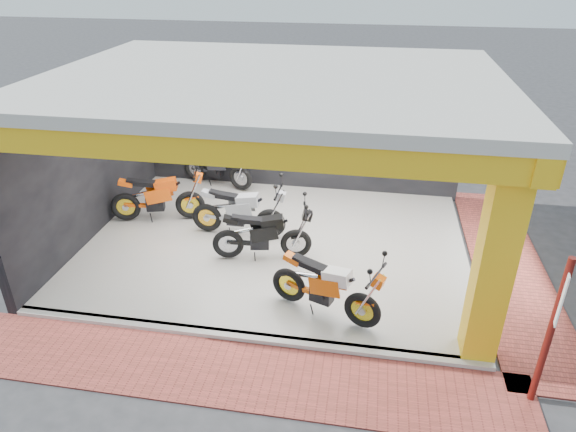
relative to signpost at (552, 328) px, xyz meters
The scene contains 17 objects.
ground 4.85m from the signpost, 160.39° to the left, with size 80.00×80.00×0.00m, color #2D2D30.
showroom_floor 5.80m from the signpost, 140.96° to the left, with size 8.00×6.00×0.10m, color white.
showroom_ceiling 6.11m from the signpost, 140.96° to the left, with size 8.40×6.40×0.20m, color beige.
back_wall 8.00m from the signpost, 123.42° to the left, with size 8.20×0.20×3.50m, color black.
left_wall 9.23m from the signpost, 157.23° to the left, with size 0.20×6.20×3.50m, color black.
corner_column 1.13m from the signpost, 128.48° to the left, with size 0.50×0.50×3.50m, color yellow.
header_beam_front 4.86m from the signpost, behind, with size 8.40×0.30×0.40m, color yellow.
header_beam_right 4.11m from the signpost, 96.40° to the left, with size 0.30×6.40×0.40m, color yellow.
floor_kerb 4.61m from the signpost, behind, with size 8.00×0.20×0.10m, color white.
paver_front 4.59m from the signpost, behind, with size 9.00×1.40×0.03m, color #9C3B33.
paver_right 3.82m from the signpost, 83.60° to the left, with size 1.40×7.00×0.03m, color #9C3B33.
signpost is the anchor object (origin of this frame).
moto_hero 2.73m from the signpost, 156.51° to the left, with size 2.17×0.80×1.33m, color #DC5309, non-canonical shape.
moto_row_a 5.93m from the signpost, 140.34° to the left, with size 2.22×0.82×1.35m, color #9B9DA2, non-canonical shape.
moto_row_b 4.95m from the signpost, 141.93° to the left, with size 2.12×0.78×1.29m, color black, non-canonical shape.
moto_row_c 7.87m from the signpost, 146.65° to the left, with size 2.27×0.84×1.38m, color #FF560A, non-canonical shape.
moto_row_d 8.42m from the signpost, 133.74° to the left, with size 2.21×0.82×1.35m, color black, non-canonical shape.
Camera 1 is at (1.88, -7.37, 5.71)m, focal length 32.00 mm.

